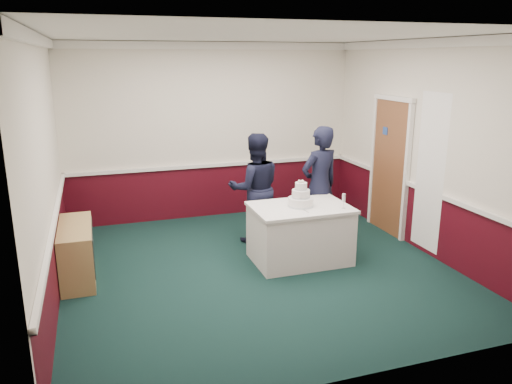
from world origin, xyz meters
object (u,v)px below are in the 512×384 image
object	(u,v)px
sideboard	(77,252)
person_woman	(319,185)
cake_knife	(304,210)
person_man	(255,188)
wedding_cake	(301,198)
cake_table	(300,233)
champagne_flute	(344,199)

from	to	relation	value
sideboard	person_woman	bearing A→B (deg)	3.59
cake_knife	person_woman	size ratio (longest dim) A/B	0.12
cake_knife	person_man	size ratio (longest dim) A/B	0.13
wedding_cake	cake_table	bearing A→B (deg)	-90.00
person_man	sideboard	bearing A→B (deg)	18.88
cake_knife	champagne_flute	world-z (taller)	champagne_flute
sideboard	cake_knife	size ratio (longest dim) A/B	5.45
cake_table	champagne_flute	distance (m)	0.78
cake_knife	person_woman	xyz separation A→B (m)	(0.59, 0.79, 0.10)
cake_table	person_woman	xyz separation A→B (m)	(0.56, 0.59, 0.49)
person_woman	sideboard	bearing A→B (deg)	-11.04
cake_table	cake_knife	size ratio (longest dim) A/B	6.00
person_woman	wedding_cake	bearing A→B (deg)	32.04
sideboard	cake_table	bearing A→B (deg)	-7.30
sideboard	champagne_flute	world-z (taller)	champagne_flute
cake_knife	person_man	world-z (taller)	person_man
cake_knife	wedding_cake	bearing A→B (deg)	75.82
sideboard	person_man	world-z (taller)	person_man
cake_table	wedding_cake	xyz separation A→B (m)	(0.00, 0.00, 0.50)
cake_knife	person_woman	world-z (taller)	person_woman
cake_table	person_woman	world-z (taller)	person_woman
sideboard	cake_table	size ratio (longest dim) A/B	0.91
cake_table	wedding_cake	size ratio (longest dim) A/B	3.63
wedding_cake	person_woman	distance (m)	0.81
sideboard	person_woman	size ratio (longest dim) A/B	0.67
wedding_cake	cake_knife	bearing A→B (deg)	-98.53
sideboard	person_man	size ratio (longest dim) A/B	0.72
sideboard	cake_knife	distance (m)	2.98
wedding_cake	person_woman	world-z (taller)	person_woman
sideboard	wedding_cake	distance (m)	2.99
champagne_flute	person_woman	bearing A→B (deg)	86.19
cake_knife	person_man	bearing A→B (deg)	99.95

